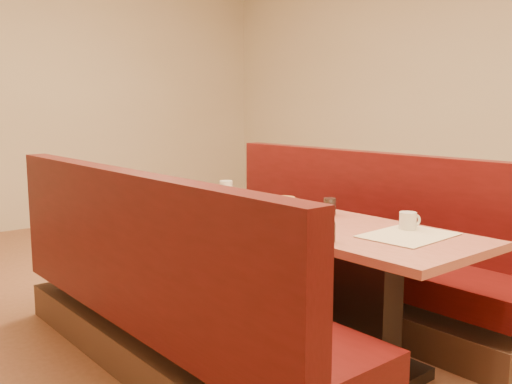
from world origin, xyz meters
TOP-DOWN VIEW (x-y plane):
  - ground at (0.00, 0.00)m, footprint 8.00×8.00m
  - diner_table at (0.00, 0.00)m, footprint 0.70×2.50m
  - booth_left at (-0.73, 0.00)m, footprint 0.55×2.50m
  - booth_right at (0.73, 0.00)m, footprint 0.55×2.50m
  - placemat_near_left at (-0.08, -0.21)m, footprint 0.43×0.37m
  - placemat_near_right at (0.09, -0.88)m, footprint 0.44×0.34m
  - placemat_far_left at (-0.12, 0.72)m, footprint 0.39×0.29m
  - placemat_far_right at (0.12, 0.68)m, footprint 0.46×0.39m
  - pancake_plate at (-0.00, -0.23)m, footprint 0.26×0.26m
  - eggs_plate at (-0.21, -0.20)m, footprint 0.30×0.30m
  - extra_plate_mid at (0.26, 0.18)m, footprint 0.23×0.23m
  - extra_plate_far at (-0.13, 0.67)m, footprint 0.23×0.23m
  - coffee_mug_a at (0.20, -0.80)m, footprint 0.12×0.08m
  - coffee_mug_b at (-0.21, 0.41)m, footprint 0.12×0.08m
  - coffee_mug_c at (0.19, 0.68)m, footprint 0.12×0.09m
  - coffee_mug_d at (-0.07, 0.66)m, footprint 0.12×0.08m
  - soda_tumbler_near at (-0.28, -0.71)m, footprint 0.07×0.07m
  - soda_tumbler_mid at (0.20, -0.28)m, footprint 0.07×0.07m

SIDE VIEW (x-z plane):
  - ground at x=0.00m, z-range 0.00..0.00m
  - booth_left at x=-0.73m, z-range -0.16..0.89m
  - booth_right at x=0.73m, z-range -0.16..0.89m
  - diner_table at x=0.00m, z-range 0.00..0.75m
  - placemat_near_left at x=-0.08m, z-range 0.75..0.76m
  - placemat_near_right at x=0.09m, z-range 0.75..0.76m
  - placemat_far_left at x=-0.12m, z-range 0.75..0.76m
  - placemat_far_right at x=0.12m, z-range 0.75..0.76m
  - extra_plate_far at x=-0.13m, z-range 0.74..0.79m
  - extra_plate_mid at x=0.26m, z-range 0.74..0.79m
  - eggs_plate at x=-0.21m, z-range 0.74..0.80m
  - pancake_plate at x=0.00m, z-range 0.74..0.80m
  - soda_tumbler_near at x=-0.28m, z-range 0.75..0.84m
  - coffee_mug_d at x=-0.07m, z-range 0.75..0.84m
  - coffee_mug_a at x=0.20m, z-range 0.75..0.84m
  - coffee_mug_b at x=-0.21m, z-range 0.75..0.84m
  - soda_tumbler_mid at x=0.20m, z-range 0.75..0.84m
  - coffee_mug_c at x=0.19m, z-range 0.75..0.85m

